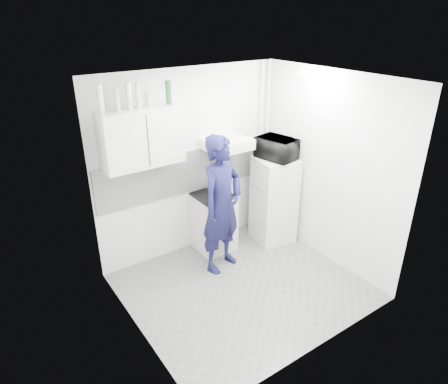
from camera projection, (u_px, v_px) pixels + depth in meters
floor at (243, 286)px, 5.14m from camera, size 2.80×2.80×0.00m
ceiling at (248, 79)px, 4.05m from camera, size 2.80×2.80×0.00m
wall_back at (190, 164)px, 5.53m from camera, size 2.80×0.00×2.80m
wall_left at (130, 230)px, 3.87m from camera, size 0.00×2.60×2.60m
wall_right at (328, 170)px, 5.32m from camera, size 0.00×2.60×2.60m
person at (222, 205)px, 5.17m from camera, size 0.79×0.63×1.87m
stove at (213, 222)px, 5.82m from camera, size 0.52×0.52×0.84m
fridge at (274, 200)px, 5.96m from camera, size 0.63×0.63×1.31m
stove_top at (213, 196)px, 5.63m from camera, size 0.50×0.50×0.03m
saucepan at (219, 189)px, 5.65m from camera, size 0.20×0.20×0.11m
microwave at (277, 148)px, 5.62m from camera, size 0.61×0.47×0.30m
bottle_a at (100, 99)px, 4.34m from camera, size 0.07×0.07×0.32m
bottle_b at (117, 100)px, 4.44m from camera, size 0.07×0.07×0.26m
bottle_c at (129, 96)px, 4.51m from camera, size 0.07×0.07×0.31m
bottle_d at (138, 95)px, 4.57m from camera, size 0.07×0.07×0.30m
canister_a at (148, 99)px, 4.66m from camera, size 0.07×0.07×0.18m
bottle_e at (168, 92)px, 4.77m from camera, size 0.07×0.07×0.28m
upper_cabinet at (142, 137)px, 4.78m from camera, size 1.00×0.35×0.70m
range_hood at (227, 144)px, 5.46m from camera, size 0.60×0.50×0.14m
backsplash at (191, 171)px, 5.56m from camera, size 2.74×0.03×0.60m
pipe_a at (266, 148)px, 6.14m from camera, size 0.05×0.05×2.60m
pipe_b at (260, 150)px, 6.08m from camera, size 0.04×0.04×2.60m
ceiling_spot_fixture at (304, 72)px, 4.73m from camera, size 0.10×0.10×0.02m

